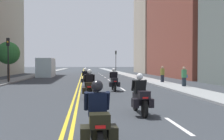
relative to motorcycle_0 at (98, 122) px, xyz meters
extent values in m
plane|color=#31363B|center=(-0.77, 42.23, -0.66)|extent=(264.00, 264.00, 0.00)
cube|color=gray|center=(-8.63, 42.23, -0.60)|extent=(2.23, 144.00, 0.12)
cube|color=gray|center=(7.10, 42.23, -0.60)|extent=(2.23, 144.00, 0.12)
cube|color=yellow|center=(-0.89, 42.23, -0.65)|extent=(0.12, 132.00, 0.01)
cube|color=yellow|center=(-0.65, 42.23, -0.65)|extent=(0.12, 132.00, 0.01)
cube|color=silver|center=(2.61, 2.23, -0.65)|extent=(0.14, 2.40, 0.01)
cube|color=silver|center=(2.61, 8.23, -0.65)|extent=(0.14, 2.40, 0.01)
cube|color=silver|center=(2.61, 14.23, -0.65)|extent=(0.14, 2.40, 0.01)
cube|color=silver|center=(2.61, 20.23, -0.65)|extent=(0.14, 2.40, 0.01)
cube|color=silver|center=(2.61, 26.23, -0.65)|extent=(0.14, 2.40, 0.01)
cube|color=silver|center=(2.61, 32.23, -0.65)|extent=(0.14, 2.40, 0.01)
cube|color=silver|center=(2.61, 38.23, -0.65)|extent=(0.14, 2.40, 0.01)
cube|color=silver|center=(2.61, 44.23, -0.65)|extent=(0.14, 2.40, 0.01)
cube|color=silver|center=(2.61, 50.23, -0.65)|extent=(0.14, 2.40, 0.01)
cube|color=brown|center=(15.89, 33.39, 10.35)|extent=(8.52, 21.71, 22.01)
cube|color=#2D3847|center=(20.17, 33.39, 4.85)|extent=(0.04, 18.23, 0.90)
cube|color=#2D3847|center=(20.17, 33.39, 10.90)|extent=(0.04, 18.23, 0.90)
cube|color=#B4A591|center=(15.78, 51.80, 10.69)|extent=(8.29, 12.49, 22.70)
cube|color=#2D3847|center=(19.94, 51.80, 5.02)|extent=(0.04, 10.49, 0.90)
cylinder|color=black|center=(-0.02, 0.86, -0.35)|extent=(0.12, 0.62, 0.62)
cube|color=silver|center=(-0.02, 0.86, -0.02)|extent=(0.15, 0.32, 0.04)
cube|color=black|center=(0.00, 0.13, -0.07)|extent=(0.35, 1.13, 0.40)
cube|color=black|center=(0.01, -0.54, 0.15)|extent=(0.41, 0.37, 0.28)
cube|color=red|center=(0.02, -0.73, 0.07)|extent=(0.20, 0.04, 0.06)
cube|color=black|center=(-0.27, -0.32, -0.17)|extent=(0.21, 0.44, 0.32)
cube|color=black|center=(0.29, -0.31, -0.17)|extent=(0.21, 0.44, 0.32)
cube|color=#B2C1CC|center=(-0.02, 0.60, 0.31)|extent=(0.36, 0.13, 0.36)
cube|color=black|center=(0.00, 0.08, 0.39)|extent=(0.41, 0.27, 0.51)
cylinder|color=black|center=(-0.25, 0.22, 0.44)|extent=(0.11, 0.28, 0.45)
cylinder|color=black|center=(0.23, 0.23, 0.44)|extent=(0.11, 0.28, 0.45)
sphere|color=black|center=(0.00, 0.11, 0.78)|extent=(0.26, 0.26, 0.26)
cylinder|color=black|center=(1.79, 4.99, -0.34)|extent=(0.13, 0.63, 0.63)
cylinder|color=black|center=(1.84, 3.49, -0.34)|extent=(0.13, 0.63, 0.63)
cube|color=silver|center=(1.79, 4.99, -0.01)|extent=(0.15, 0.32, 0.04)
cube|color=black|center=(1.82, 4.24, -0.06)|extent=(0.36, 1.15, 0.40)
cube|color=black|center=(1.84, 3.57, 0.16)|extent=(0.41, 0.37, 0.28)
cube|color=red|center=(1.85, 3.38, 0.08)|extent=(0.20, 0.04, 0.06)
cube|color=black|center=(1.55, 3.78, -0.16)|extent=(0.21, 0.45, 0.32)
cube|color=black|center=(2.11, 3.80, -0.16)|extent=(0.21, 0.45, 0.32)
cube|color=#B2C1CC|center=(1.80, 4.72, 0.32)|extent=(0.36, 0.13, 0.36)
cube|color=black|center=(1.82, 4.19, 0.39)|extent=(0.41, 0.27, 0.51)
cylinder|color=black|center=(1.58, 4.33, 0.44)|extent=(0.11, 0.28, 0.45)
cylinder|color=black|center=(2.06, 4.35, 0.44)|extent=(0.11, 0.28, 0.45)
sphere|color=white|center=(1.82, 4.22, 0.79)|extent=(0.26, 0.26, 0.26)
cylinder|color=black|center=(0.01, 9.86, -0.34)|extent=(0.14, 0.63, 0.62)
cylinder|color=black|center=(-0.05, 8.22, -0.34)|extent=(0.14, 0.63, 0.62)
cube|color=silver|center=(0.01, 9.86, -0.01)|extent=(0.15, 0.33, 0.04)
cube|color=black|center=(-0.02, 9.04, -0.06)|extent=(0.37, 1.26, 0.40)
cube|color=black|center=(-0.05, 8.30, 0.16)|extent=(0.41, 0.38, 0.28)
cube|color=red|center=(-0.06, 8.11, 0.08)|extent=(0.20, 0.04, 0.06)
cube|color=black|center=(-0.32, 8.56, -0.16)|extent=(0.22, 0.45, 0.32)
cube|color=black|center=(0.24, 8.54, -0.16)|extent=(0.22, 0.45, 0.32)
cube|color=#B2C1CC|center=(0.00, 9.56, 0.32)|extent=(0.36, 0.14, 0.36)
cube|color=black|center=(-0.02, 8.99, 0.42)|extent=(0.41, 0.28, 0.58)
cylinder|color=black|center=(-0.25, 9.15, 0.47)|extent=(0.11, 0.28, 0.45)
cylinder|color=black|center=(0.23, 9.13, 0.47)|extent=(0.11, 0.28, 0.45)
sphere|color=white|center=(-0.02, 9.02, 0.85)|extent=(0.26, 0.26, 0.26)
cylinder|color=black|center=(1.79, 13.98, -0.34)|extent=(0.11, 0.63, 0.63)
cylinder|color=black|center=(1.80, 12.38, -0.34)|extent=(0.11, 0.63, 0.63)
cube|color=silver|center=(1.79, 13.98, -0.01)|extent=(0.14, 0.32, 0.04)
cube|color=black|center=(1.79, 13.18, -0.06)|extent=(0.33, 1.22, 0.40)
cube|color=black|center=(1.80, 12.46, 0.16)|extent=(0.40, 0.36, 0.28)
cube|color=red|center=(1.80, 12.27, 0.08)|extent=(0.20, 0.03, 0.06)
cube|color=black|center=(1.52, 12.70, -0.16)|extent=(0.20, 0.44, 0.32)
cube|color=black|center=(2.08, 12.70, -0.16)|extent=(0.20, 0.44, 0.32)
cube|color=#B2C1CC|center=(1.79, 13.69, 0.32)|extent=(0.36, 0.13, 0.36)
cube|color=black|center=(1.79, 13.13, 0.43)|extent=(0.40, 0.26, 0.58)
cylinder|color=black|center=(1.55, 13.28, 0.48)|extent=(0.10, 0.28, 0.45)
cylinder|color=black|center=(2.03, 13.28, 0.48)|extent=(0.10, 0.28, 0.45)
sphere|color=white|center=(1.79, 13.16, 0.86)|extent=(0.26, 0.26, 0.26)
cylinder|color=black|center=(-0.25, 18.20, -0.33)|extent=(0.14, 0.65, 0.65)
cylinder|color=black|center=(-0.22, 16.67, -0.33)|extent=(0.14, 0.65, 0.65)
cube|color=silver|center=(-0.25, 18.20, 0.01)|extent=(0.15, 0.32, 0.04)
cube|color=black|center=(-0.24, 17.44, -0.05)|extent=(0.34, 1.17, 0.40)
cube|color=black|center=(-0.22, 16.75, 0.17)|extent=(0.41, 0.37, 0.28)
cube|color=red|center=(-0.22, 16.56, 0.09)|extent=(0.20, 0.03, 0.06)
cube|color=black|center=(-0.51, 16.97, -0.15)|extent=(0.21, 0.44, 0.32)
cube|color=black|center=(0.05, 16.98, -0.15)|extent=(0.21, 0.44, 0.32)
cube|color=#B2C1CC|center=(-0.25, 17.93, 0.33)|extent=(0.36, 0.13, 0.36)
cube|color=black|center=(-0.24, 17.39, 0.40)|extent=(0.41, 0.27, 0.50)
cylinder|color=black|center=(-0.48, 17.53, 0.45)|extent=(0.11, 0.28, 0.45)
cylinder|color=black|center=(0.00, 17.54, 0.45)|extent=(0.11, 0.28, 0.45)
sphere|color=white|center=(-0.24, 17.42, 0.79)|extent=(0.26, 0.26, 0.26)
cylinder|color=black|center=(-7.92, 21.52, 1.24)|extent=(0.12, 0.12, 3.79)
cube|color=black|center=(-7.92, 21.52, 3.48)|extent=(0.28, 0.28, 0.80)
sphere|color=yellow|center=(-7.92, 21.37, 3.48)|extent=(0.18, 0.18, 0.18)
cylinder|color=black|center=(6.38, 50.93, 1.39)|extent=(0.12, 0.12, 4.09)
cube|color=black|center=(6.38, 50.93, 3.78)|extent=(0.28, 0.28, 0.80)
sphere|color=green|center=(6.38, 50.78, 3.50)|extent=(0.18, 0.18, 0.18)
cube|color=#222D37|center=(7.75, 14.98, -0.24)|extent=(0.31, 0.24, 0.83)
cube|color=#408C55|center=(7.75, 14.98, 0.50)|extent=(0.39, 0.27, 0.66)
sphere|color=tan|center=(7.75, 14.98, 0.95)|extent=(0.22, 0.22, 0.22)
cube|color=#3D53B4|center=(7.97, 15.02, 0.27)|extent=(0.17, 0.12, 0.24)
cube|color=#202633|center=(7.47, 20.08, -0.24)|extent=(0.33, 0.28, 0.83)
cube|color=olive|center=(7.47, 20.08, 0.50)|extent=(0.41, 0.32, 0.66)
sphere|color=tan|center=(7.47, 20.08, 0.95)|extent=(0.22, 0.22, 0.22)
cylinder|color=#4E3421|center=(-8.53, 23.77, 0.48)|extent=(0.24, 0.24, 2.27)
sphere|color=#2D6A30|center=(-8.53, 23.77, 2.47)|extent=(2.44, 2.44, 2.44)
cube|color=silver|center=(-6.12, 37.55, 0.44)|extent=(2.00, 1.80, 2.20)
cube|color=silver|center=(-6.12, 34.55, 0.74)|extent=(2.20, 5.20, 2.80)
cylinder|color=black|center=(-6.12, 37.15, -0.21)|extent=(2.00, 0.90, 0.90)
cylinder|color=black|center=(-6.12, 32.95, -0.21)|extent=(2.00, 0.90, 0.90)
camera|label=1|loc=(-0.27, -5.68, 1.27)|focal=42.19mm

